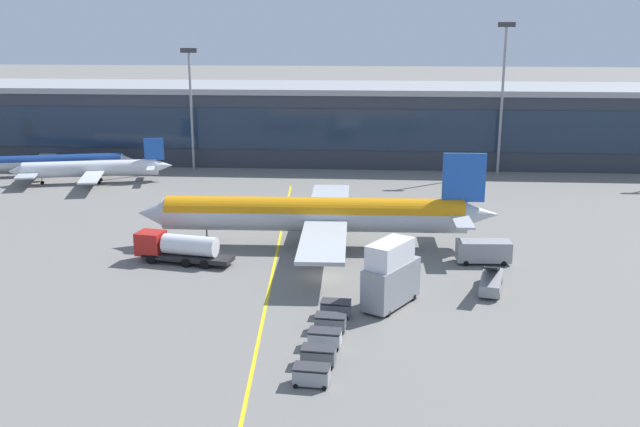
# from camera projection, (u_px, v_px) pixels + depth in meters

# --- Properties ---
(ground_plane) EXTENTS (700.00, 700.00, 0.00)m
(ground_plane) POSITION_uv_depth(u_px,v_px,m) (323.00, 276.00, 75.52)
(ground_plane) COLOR slate
(apron_lead_in_line) EXTENTS (5.39, 79.86, 0.01)m
(apron_lead_in_line) POSITION_uv_depth(u_px,v_px,m) (273.00, 269.00, 77.81)
(apron_lead_in_line) COLOR yellow
(apron_lead_in_line) RESTS_ON ground_plane
(terminal_building) EXTENTS (180.23, 20.87, 13.92)m
(terminal_building) POSITION_uv_depth(u_px,v_px,m) (339.00, 122.00, 137.25)
(terminal_building) COLOR #2D333D
(terminal_building) RESTS_ON ground_plane
(main_airliner) EXTENTS (42.10, 33.34, 11.20)m
(main_airliner) POSITION_uv_depth(u_px,v_px,m) (316.00, 214.00, 84.64)
(main_airliner) COLOR #B2B7BC
(main_airliner) RESTS_ON ground_plane
(fuel_tanker) EXTENTS (11.08, 4.49, 3.25)m
(fuel_tanker) POSITION_uv_depth(u_px,v_px,m) (178.00, 247.00, 79.38)
(fuel_tanker) COLOR #232326
(fuel_tanker) RESTS_ON ground_plane
(lavatory_truck) EXTENTS (5.91, 2.58, 2.50)m
(lavatory_truck) POSITION_uv_depth(u_px,v_px,m) (482.00, 251.00, 79.35)
(lavatory_truck) COLOR gray
(lavatory_truck) RESTS_ON ground_plane
(belt_loader) EXTENTS (3.17, 7.02, 3.49)m
(belt_loader) POSITION_uv_depth(u_px,v_px,m) (491.00, 281.00, 71.39)
(belt_loader) COLOR gray
(belt_loader) RESTS_ON ground_plane
(catering_lift) EXTENTS (5.65, 7.12, 6.30)m
(catering_lift) POSITION_uv_depth(u_px,v_px,m) (391.00, 275.00, 66.99)
(catering_lift) COLOR gray
(catering_lift) RESTS_ON ground_plane
(baggage_cart_0) EXTENTS (2.78, 1.83, 1.48)m
(baggage_cart_0) POSITION_uv_depth(u_px,v_px,m) (311.00, 375.00, 52.98)
(baggage_cart_0) COLOR gray
(baggage_cart_0) RESTS_ON ground_plane
(baggage_cart_1) EXTENTS (2.78, 1.83, 1.48)m
(baggage_cart_1) POSITION_uv_depth(u_px,v_px,m) (319.00, 355.00, 56.04)
(baggage_cart_1) COLOR #595B60
(baggage_cart_1) RESTS_ON ground_plane
(baggage_cart_2) EXTENTS (2.78, 1.83, 1.48)m
(baggage_cart_2) POSITION_uv_depth(u_px,v_px,m) (325.00, 338.00, 59.09)
(baggage_cart_2) COLOR #B2B7BC
(baggage_cart_2) RESTS_ON ground_plane
(baggage_cart_3) EXTENTS (2.78, 1.83, 1.48)m
(baggage_cart_3) POSITION_uv_depth(u_px,v_px,m) (331.00, 322.00, 62.14)
(baggage_cart_3) COLOR #595B60
(baggage_cart_3) RESTS_ON ground_plane
(baggage_cart_4) EXTENTS (2.78, 1.83, 1.48)m
(baggage_cart_4) POSITION_uv_depth(u_px,v_px,m) (336.00, 308.00, 65.20)
(baggage_cart_4) COLOR #595B60
(baggage_cart_4) RESTS_ON ground_plane
(commuter_jet_far) EXTENTS (25.65, 20.47, 7.09)m
(commuter_jet_far) POSITION_uv_depth(u_px,v_px,m) (92.00, 169.00, 118.02)
(commuter_jet_far) COLOR silver
(commuter_jet_far) RESTS_ON ground_plane
(commuter_jet_near) EXTENTS (29.83, 24.12, 6.84)m
(commuter_jet_near) POSITION_uv_depth(u_px,v_px,m) (43.00, 162.00, 123.64)
(commuter_jet_near) COLOR #B2B7BC
(commuter_jet_near) RESTS_ON ground_plane
(apron_light_mast_0) EXTENTS (2.80, 0.50, 21.02)m
(apron_light_mast_0) POSITION_uv_depth(u_px,v_px,m) (191.00, 99.00, 126.05)
(apron_light_mast_0) COLOR gray
(apron_light_mast_0) RESTS_ON ground_plane
(apron_light_mast_1) EXTENTS (2.80, 0.50, 25.30)m
(apron_light_mast_1) POSITION_uv_depth(u_px,v_px,m) (503.00, 88.00, 121.83)
(apron_light_mast_1) COLOR gray
(apron_light_mast_1) RESTS_ON ground_plane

